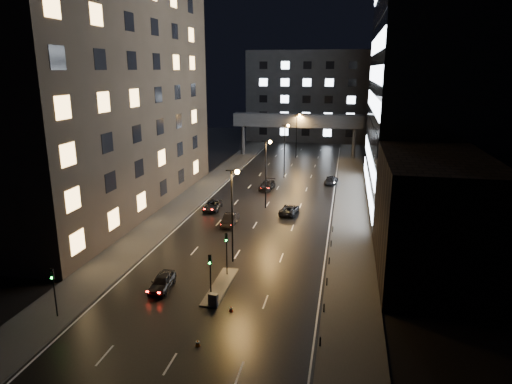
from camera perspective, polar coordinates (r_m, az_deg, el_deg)
ground at (r=79.39m, az=2.73°, el=0.51°), size 160.00×160.00×0.00m
sidewalk_left at (r=77.49m, az=-7.01°, el=0.10°), size 5.00×110.00×0.15m
sidewalk_right at (r=73.73m, az=11.79°, el=-0.88°), size 5.00×110.00×0.15m
building_left at (r=68.88m, az=-18.72°, el=14.36°), size 15.00×48.00×40.00m
building_right_low at (r=47.90m, az=21.21°, el=-2.93°), size 10.00×18.00×12.00m
building_right_glass at (r=73.31m, az=22.97°, el=15.94°), size 20.00×36.00×45.00m
building_far at (r=134.67m, az=6.61°, el=11.83°), size 34.00×14.00×25.00m
skybridge at (r=107.23m, az=5.24°, el=8.81°), size 30.00×3.00×10.00m
median_island at (r=44.29m, az=-4.47°, el=-11.66°), size 1.60×8.00×0.15m
traffic_signal_near at (r=45.23m, az=-3.69°, el=-6.86°), size 0.28×0.34×4.40m
traffic_signal_far at (r=40.39m, az=-5.73°, el=-9.70°), size 0.28×0.34×4.40m
traffic_signal_corner at (r=41.37m, az=-23.98°, el=-10.62°), size 0.28×0.34×4.40m
bollard_row at (r=46.78m, az=9.00°, el=-9.78°), size 0.12×25.12×0.90m
streetlight_near at (r=47.35m, az=-2.84°, el=-1.46°), size 1.45×0.50×10.15m
streetlight_mid_a at (r=66.34m, az=1.37°, el=3.38°), size 1.45×0.50×10.15m
streetlight_mid_b at (r=85.79m, az=3.71°, el=6.03°), size 1.45×0.50×10.15m
streetlight_far at (r=105.45m, az=5.18°, el=7.70°), size 1.45×0.50×10.15m
car_away_a at (r=44.40m, az=-11.64°, el=-10.94°), size 2.00×4.37×1.45m
car_away_b at (r=60.41m, az=-3.29°, el=-3.49°), size 1.62×4.55×1.50m
car_away_c at (r=67.11m, az=-5.46°, el=-1.68°), size 2.62×5.03×1.35m
car_away_d at (r=78.27m, az=1.40°, el=0.87°), size 2.43×5.21×1.47m
car_toward_a at (r=65.12m, az=4.20°, el=-2.19°), size 2.69×5.01×1.34m
car_toward_b at (r=83.34m, az=9.40°, el=1.53°), size 2.57×5.06×1.41m
utility_cabinet at (r=40.76m, az=-5.38°, el=-13.22°), size 0.86×0.56×1.08m
cone_a at (r=36.07m, az=-7.30°, el=-18.18°), size 0.41×0.41×0.52m
cone_b at (r=40.15m, az=-3.14°, el=-14.38°), size 0.40×0.40×0.47m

